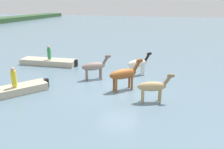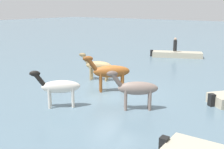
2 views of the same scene
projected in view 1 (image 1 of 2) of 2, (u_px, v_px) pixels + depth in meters
name	position (u px, v px, depth m)	size (l,w,h in m)	color
ground_plane	(119.00, 89.00, 15.15)	(153.75, 153.75, 0.00)	slate
horse_lead	(124.00, 74.00, 14.74)	(2.03, 2.09, 1.96)	brown
horse_chestnut_trailing	(95.00, 66.00, 16.83)	(1.64, 2.04, 1.77)	gray
horse_dun_straggler	(138.00, 63.00, 17.74)	(1.78, 1.86, 1.73)	silver
horse_pinto_flank	(153.00, 86.00, 13.00)	(1.03, 2.13, 1.67)	tan
boat_launch_far	(13.00, 92.00, 14.24)	(4.09, 3.57, 0.73)	#B7AD93
boat_dinghy_port	(49.00, 63.00, 20.94)	(1.68, 5.38, 0.75)	#B7AD93
person_boatman_standing	(14.00, 77.00, 13.90)	(0.32, 0.32, 1.19)	yellow
person_watcher_seated	(49.00, 53.00, 20.45)	(0.32, 0.32, 1.19)	#338C4C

